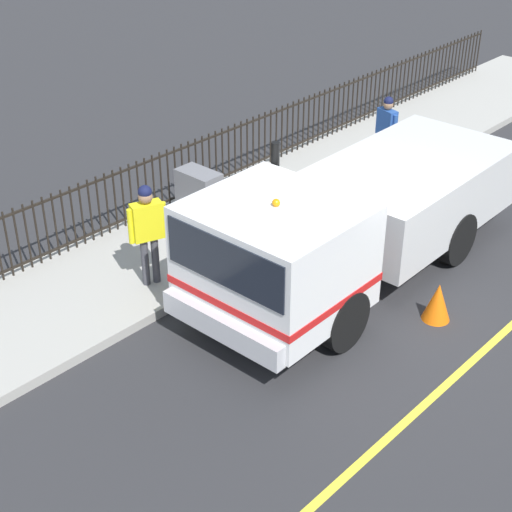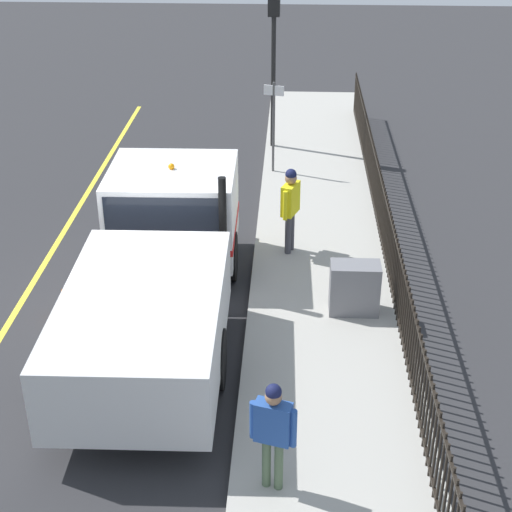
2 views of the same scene
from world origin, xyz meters
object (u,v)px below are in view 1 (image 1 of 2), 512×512
Objects in this scene: utility_cabinet at (199,194)px; pedestrian_distant at (387,125)px; work_truck at (344,221)px; traffic_cone at (438,302)px; worker_standing at (147,225)px.

pedestrian_distant is at bearing -106.90° from utility_cabinet.
work_truck reaches higher than pedestrian_distant.
work_truck reaches higher than utility_cabinet.
pedestrian_distant is 4.51m from utility_cabinet.
traffic_cone is at bearing -174.51° from work_truck.
work_truck is 7.48× the size of utility_cabinet.
work_truck is at bearing 6.47° from traffic_cone.
pedestrian_distant reaches higher than traffic_cone.
worker_standing is at bearing 32.45° from traffic_cone.
pedestrian_distant is at bearing -65.01° from work_truck.
utility_cabinet is at bearing 47.81° from worker_standing.
worker_standing is at bearing 117.46° from utility_cabinet.
work_truck is 10.90× the size of traffic_cone.
pedestrian_distant is at bearing -46.51° from traffic_cone.
pedestrian_distant is at bearing 19.04° from worker_standing.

